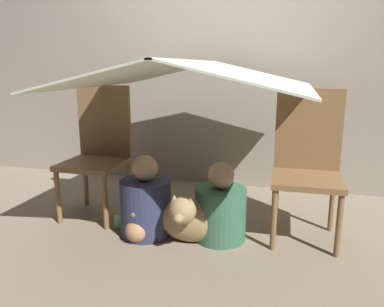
% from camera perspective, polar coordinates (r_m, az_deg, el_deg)
% --- Properties ---
extents(ground_plane, '(8.80, 8.80, 0.00)m').
position_cam_1_polar(ground_plane, '(2.64, -0.51, -11.86)').
color(ground_plane, gray).
extents(wall_back, '(7.00, 0.05, 2.50)m').
position_cam_1_polar(wall_back, '(3.51, 4.69, 15.33)').
color(wall_back, gray).
rests_on(wall_back, ground_plane).
extents(chair_left, '(0.43, 0.43, 0.98)m').
position_cam_1_polar(chair_left, '(2.91, -14.06, 0.84)').
color(chair_left, brown).
rests_on(chair_left, ground_plane).
extents(chair_right, '(0.44, 0.44, 0.98)m').
position_cam_1_polar(chair_right, '(2.55, 17.16, -1.06)').
color(chair_right, brown).
rests_on(chair_right, ground_plane).
extents(sheet_canopy, '(1.52, 1.52, 0.18)m').
position_cam_1_polar(sheet_canopy, '(2.47, 0.00, 11.99)').
color(sheet_canopy, silver).
extents(person_front, '(0.34, 0.34, 0.55)m').
position_cam_1_polar(person_front, '(2.54, -7.05, -7.59)').
color(person_front, '#2D3351').
rests_on(person_front, ground_plane).
extents(person_second, '(0.34, 0.34, 0.52)m').
position_cam_1_polar(person_second, '(2.47, 4.35, -8.49)').
color(person_second, '#38664C').
rests_on(person_second, ground_plane).
extents(dog, '(0.41, 0.37, 0.38)m').
position_cam_1_polar(dog, '(2.42, -0.61, -9.79)').
color(dog, '#9E7F56').
rests_on(dog, ground_plane).
extents(floor_cushion, '(0.38, 0.31, 0.10)m').
position_cam_1_polar(floor_cushion, '(2.78, -6.75, -9.43)').
color(floor_cushion, '#7FB27F').
rests_on(floor_cushion, ground_plane).
extents(plush_toy, '(0.16, 0.16, 0.25)m').
position_cam_1_polar(plush_toy, '(2.49, -8.36, -11.04)').
color(plush_toy, tan).
rests_on(plush_toy, ground_plane).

